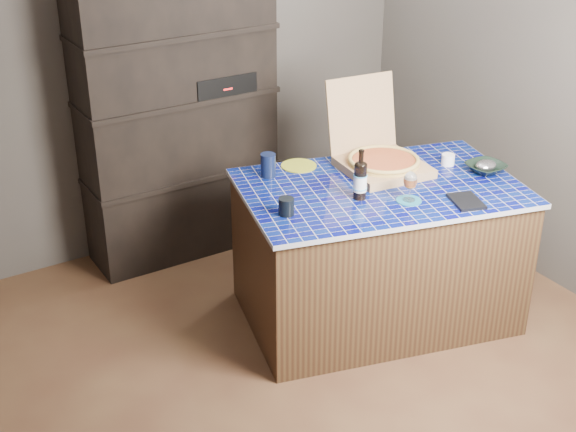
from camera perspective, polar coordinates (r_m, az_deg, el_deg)
room at (r=3.66m, az=1.86°, el=5.10°), size 3.50×3.50×3.50m
shelving_unit at (r=5.05m, az=-7.80°, el=6.87°), size 1.20×0.41×1.80m
kitchen_island at (r=4.51m, az=6.36°, el=-2.54°), size 1.67×1.28×0.81m
pizza_box at (r=4.50m, az=6.63°, el=4.09°), size 0.48×0.56×0.47m
mead_bottle at (r=4.12m, az=5.16°, el=2.60°), size 0.07×0.07×0.27m
teal_trivet at (r=4.17m, az=8.59°, el=1.10°), size 0.13×0.13×0.01m
wine_glass at (r=4.12m, az=8.69°, el=2.48°), size 0.07×0.07×0.16m
tumbler at (r=3.97m, az=-0.12°, el=0.69°), size 0.08×0.08×0.09m
dvd_case at (r=4.20m, az=12.56°, el=1.03°), size 0.20×0.23×0.02m
bowl at (r=4.58m, az=13.88°, el=3.34°), size 0.21×0.21×0.05m
foil_contents at (r=4.58m, az=13.90°, el=3.51°), size 0.12×0.10×0.06m
white_jar at (r=4.63m, az=11.31°, el=3.95°), size 0.07×0.07×0.06m
navy_cup at (r=4.38m, az=-1.42°, el=3.63°), size 0.08×0.08×0.13m
green_trivet at (r=4.53m, az=0.77°, el=3.60°), size 0.20×0.20×0.01m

